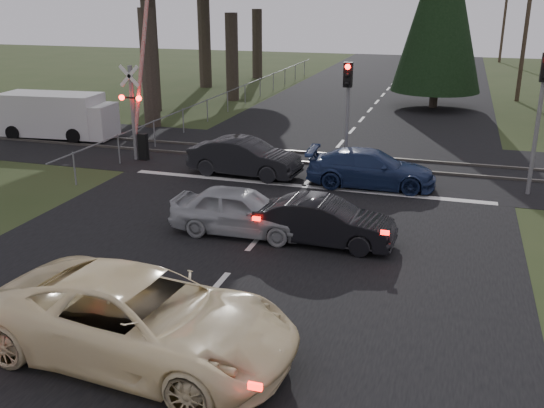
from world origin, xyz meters
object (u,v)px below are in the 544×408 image
at_px(utility_pole_mid, 527,24).
at_px(dark_car_far, 245,157).
at_px(blue_sedan, 371,169).
at_px(cream_coupe, 141,318).
at_px(dark_hatchback, 324,222).
at_px(utility_pole_far, 505,13).
at_px(traffic_signal_center, 347,98).
at_px(white_van, 60,116).
at_px(traffic_signal_right, 544,97).
at_px(crossing_signal, 138,110).
at_px(silver_car, 240,211).

bearing_deg(utility_pole_mid, dark_car_far, -117.44).
xyz_separation_m(blue_sedan, dark_car_far, (-4.70, -0.00, 0.04)).
xyz_separation_m(cream_coupe, dark_car_far, (-2.25, 11.95, -0.12)).
height_order(dark_hatchback, blue_sedan, blue_sedan).
height_order(utility_pole_far, blue_sedan, utility_pole_far).
bearing_deg(utility_pole_mid, cream_coupe, -104.75).
bearing_deg(traffic_signal_center, white_van, 173.01).
distance_m(blue_sedan, dark_car_far, 4.70).
bearing_deg(utility_pole_far, traffic_signal_right, -91.20).
xyz_separation_m(traffic_signal_right, utility_pole_mid, (0.95, 20.53, 1.41)).
height_order(utility_pole_mid, blue_sedan, utility_pole_mid).
relative_size(crossing_signal, dark_car_far, 1.66).
distance_m(crossing_signal, dark_car_far, 5.09).
bearing_deg(white_van, dark_car_far, -23.58).
relative_size(traffic_signal_right, dark_hatchback, 1.24).
relative_size(traffic_signal_center, blue_sedan, 0.91).
height_order(cream_coupe, silver_car, cream_coupe).
distance_m(cream_coupe, white_van, 19.96).
bearing_deg(utility_pole_far, utility_pole_mid, -90.00).
height_order(utility_pole_mid, utility_pole_far, same).
height_order(traffic_signal_right, traffic_signal_center, traffic_signal_right).
bearing_deg(dark_car_far, silver_car, -156.48).
bearing_deg(crossing_signal, silver_car, -43.86).
distance_m(blue_sedan, white_van, 15.53).
bearing_deg(utility_pole_far, traffic_signal_center, -99.60).
height_order(dark_hatchback, silver_car, silver_car).
relative_size(dark_hatchback, dark_car_far, 0.90).
bearing_deg(blue_sedan, traffic_signal_right, -86.91).
distance_m(utility_pole_far, dark_hatchback, 52.28).
bearing_deg(utility_pole_far, cream_coupe, -98.53).
distance_m(traffic_signal_center, white_van, 14.10).
relative_size(crossing_signal, dark_hatchback, 1.84).
xyz_separation_m(traffic_signal_center, cream_coupe, (-1.20, -13.71, -1.99)).
relative_size(crossing_signal, white_van, 1.27).
distance_m(traffic_signal_center, dark_car_far, 4.41).
height_order(traffic_signal_center, dark_car_far, traffic_signal_center).
relative_size(crossing_signal, cream_coupe, 1.19).
distance_m(traffic_signal_right, utility_pole_mid, 20.60).
relative_size(crossing_signal, blue_sedan, 1.55).
bearing_deg(cream_coupe, utility_pole_far, -3.57).
distance_m(utility_pole_far, silver_car, 52.58).
bearing_deg(utility_pole_mid, white_van, -140.51).
bearing_deg(white_van, utility_pole_far, 58.15).
relative_size(crossing_signal, utility_pole_mid, 0.77).
distance_m(utility_pole_mid, white_van, 27.95).
xyz_separation_m(traffic_signal_right, dark_car_far, (-10.00, -0.56, -2.62)).
distance_m(silver_car, white_van, 15.23).
height_order(silver_car, white_van, white_van).
bearing_deg(silver_car, dark_hatchback, -92.42).
distance_m(crossing_signal, blue_sedan, 9.66).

